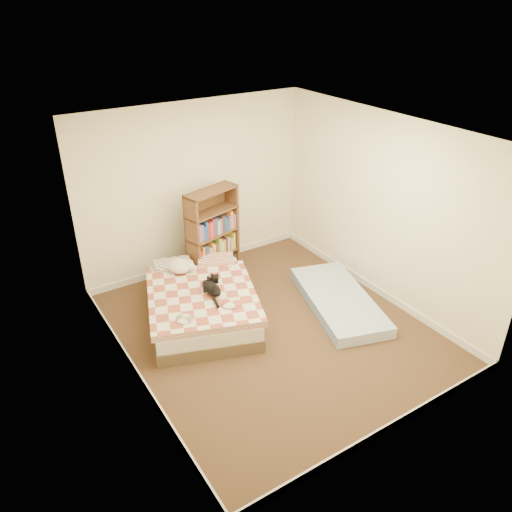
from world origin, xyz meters
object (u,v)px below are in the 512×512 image
bookshelf (213,244)px  white_dog (181,266)px  bed (201,301)px  floor_mattress (338,301)px  black_cat (210,287)px

bookshelf → white_dog: bookshelf is taller
bed → floor_mattress: bed is taller
bed → white_dog: 0.58m
white_dog → black_cat: bearing=-78.4°
bed → white_dog: bearing=112.1°
bed → bookshelf: bearing=72.5°
floor_mattress → bed: bearing=171.9°
white_dog → floor_mattress: bearing=-34.1°
bed → white_dog: size_ratio=5.88×
bed → black_cat: (0.08, -0.16, 0.28)m
floor_mattress → white_dog: size_ratio=4.81×
bookshelf → black_cat: size_ratio=2.09×
black_cat → white_dog: size_ratio=1.79×
floor_mattress → black_cat: size_ratio=2.68×
black_cat → floor_mattress: bearing=16.6°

